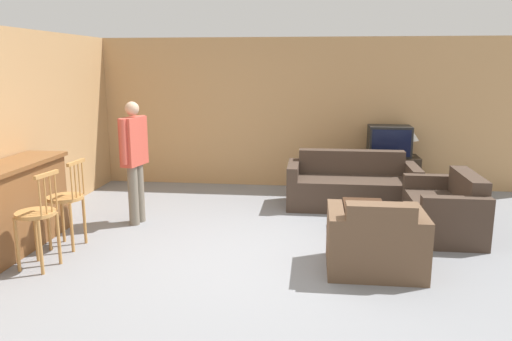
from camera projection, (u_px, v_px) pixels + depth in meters
ground_plane at (255, 260)px, 5.57m from camera, size 24.00×24.00×0.00m
wall_back at (279, 113)px, 8.78m from camera, size 9.40×0.08×2.60m
wall_left at (39, 126)px, 6.91m from camera, size 0.08×8.58×2.60m
bar_counter at (4, 211)px, 5.64m from camera, size 0.55×2.07×1.03m
bar_chair_near at (37, 219)px, 5.26m from camera, size 0.47×0.47×1.06m
bar_chair_mid at (67, 202)px, 5.88m from camera, size 0.44×0.44×1.06m
couch_far at (351, 187)px, 7.64m from camera, size 1.95×0.87×0.83m
armchair_near at (375, 243)px, 5.24m from camera, size 1.00×0.83×0.81m
loveseat_right at (445, 211)px, 6.40m from camera, size 0.80×1.35×0.80m
coffee_table at (365, 211)px, 6.36m from camera, size 0.51×0.88×0.37m
tv_unit at (387, 175)px, 8.41m from camera, size 0.99×0.53×0.64m
tv at (389, 141)px, 8.29m from camera, size 0.69×0.47×0.51m
table_lamp at (410, 134)px, 8.23m from camera, size 0.30×0.30×0.49m
person_by_window at (134, 156)px, 6.69m from camera, size 0.26×0.56×1.67m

